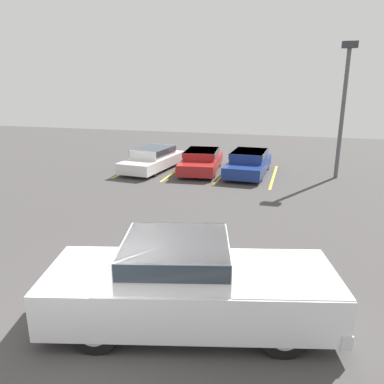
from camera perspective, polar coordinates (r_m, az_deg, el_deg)
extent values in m
plane|color=#423F3F|center=(7.69, -13.90, -21.08)|extent=(60.00, 60.00, 0.00)
cube|color=yellow|center=(21.55, -8.91, 3.71)|extent=(0.12, 5.20, 0.01)
cube|color=yellow|center=(20.62, -2.29, 3.33)|extent=(0.12, 5.20, 0.01)
cube|color=yellow|center=(19.98, 4.85, 2.86)|extent=(0.12, 5.20, 0.01)
cube|color=yellow|center=(19.68, 12.32, 2.33)|extent=(0.12, 5.20, 0.01)
cube|color=silver|center=(7.53, -0.23, -14.90)|extent=(5.85, 3.31, 0.90)
cube|color=silver|center=(7.19, -2.47, -9.70)|extent=(2.38, 2.30, 0.60)
cube|color=#2D3842|center=(7.13, -2.48, -8.71)|extent=(2.36, 2.35, 0.33)
cube|color=silver|center=(7.48, 13.51, -12.05)|extent=(2.45, 2.39, 0.13)
cube|color=silver|center=(8.08, 19.97, -16.37)|extent=(0.70, 2.07, 0.28)
cylinder|color=black|center=(8.52, 11.51, -13.48)|extent=(0.90, 0.51, 0.85)
cylinder|color=#ADADB2|center=(8.52, 11.51, -13.48)|extent=(0.54, 0.44, 0.47)
cylinder|color=black|center=(7.13, 13.82, -20.15)|extent=(0.90, 0.51, 0.85)
cylinder|color=#ADADB2|center=(7.13, 13.82, -20.15)|extent=(0.54, 0.44, 0.47)
cylinder|color=black|center=(8.61, -11.41, -13.14)|extent=(0.90, 0.51, 0.85)
cylinder|color=#ADADB2|center=(8.61, -11.41, -13.14)|extent=(0.54, 0.44, 0.47)
cylinder|color=black|center=(7.24, -14.54, -19.59)|extent=(0.90, 0.51, 0.85)
cylinder|color=#ADADB2|center=(7.24, -14.54, -19.59)|extent=(0.54, 0.44, 0.47)
cube|color=silver|center=(20.75, -5.98, 4.61)|extent=(2.29, 4.87, 0.56)
cube|color=silver|center=(20.73, -5.91, 6.08)|extent=(1.84, 2.60, 0.50)
cube|color=#2D3842|center=(20.71, -5.91, 6.35)|extent=(1.90, 2.56, 0.30)
cylinder|color=black|center=(19.24, -5.79, 3.29)|extent=(0.28, 0.66, 0.64)
cylinder|color=#ADADB2|center=(19.24, -5.79, 3.29)|extent=(0.26, 0.37, 0.35)
cylinder|color=black|center=(19.99, -9.77, 3.63)|extent=(0.28, 0.66, 0.64)
cylinder|color=#ADADB2|center=(19.99, -9.77, 3.63)|extent=(0.26, 0.37, 0.35)
cylinder|color=black|center=(21.64, -2.46, 4.80)|extent=(0.28, 0.66, 0.64)
cylinder|color=#ADADB2|center=(21.64, -2.46, 4.80)|extent=(0.26, 0.37, 0.35)
cylinder|color=black|center=(22.32, -6.13, 5.07)|extent=(0.28, 0.66, 0.64)
cylinder|color=#ADADB2|center=(22.32, -6.13, 5.07)|extent=(0.26, 0.37, 0.35)
cube|color=maroon|center=(20.33, 1.43, 4.45)|extent=(2.27, 4.71, 0.57)
cube|color=maroon|center=(20.32, 1.48, 5.86)|extent=(1.85, 2.51, 0.42)
cube|color=#2D3842|center=(20.31, 1.48, 6.09)|extent=(1.91, 2.47, 0.25)
cylinder|color=black|center=(18.97, 3.22, 3.13)|extent=(0.26, 0.64, 0.62)
cylinder|color=#ADADB2|center=(18.97, 3.22, 3.13)|extent=(0.24, 0.36, 0.34)
cylinder|color=black|center=(19.23, -1.57, 3.33)|extent=(0.26, 0.64, 0.62)
cylinder|color=#ADADB2|center=(19.23, -1.57, 3.33)|extent=(0.24, 0.36, 0.34)
cylinder|color=black|center=(21.54, 4.10, 4.69)|extent=(0.26, 0.64, 0.62)
cylinder|color=#ADADB2|center=(21.54, 4.10, 4.69)|extent=(0.24, 0.36, 0.34)
cylinder|color=black|center=(21.77, -0.15, 4.86)|extent=(0.26, 0.64, 0.62)
cylinder|color=#ADADB2|center=(21.77, -0.15, 4.86)|extent=(0.24, 0.36, 0.34)
cube|color=navy|center=(19.87, 8.60, 3.99)|extent=(2.01, 4.68, 0.57)
cube|color=navy|center=(19.86, 8.71, 5.53)|extent=(1.71, 2.46, 0.48)
cube|color=#2D3842|center=(19.84, 8.72, 5.81)|extent=(1.78, 2.41, 0.29)
cylinder|color=black|center=(18.50, 10.29, 2.54)|extent=(0.26, 0.62, 0.61)
cylinder|color=#ADADB2|center=(18.50, 10.29, 2.54)|extent=(0.26, 0.35, 0.34)
cylinder|color=black|center=(18.76, 5.52, 2.92)|extent=(0.26, 0.62, 0.61)
cylinder|color=#ADADB2|center=(18.76, 5.52, 2.92)|extent=(0.26, 0.35, 0.34)
cylinder|color=black|center=(21.10, 11.30, 4.16)|extent=(0.26, 0.62, 0.61)
cylinder|color=#ADADB2|center=(21.10, 11.30, 4.16)|extent=(0.26, 0.35, 0.34)
cylinder|color=black|center=(21.32, 7.09, 4.48)|extent=(0.26, 0.62, 0.61)
cylinder|color=#ADADB2|center=(21.32, 7.09, 4.48)|extent=(0.26, 0.35, 0.34)
cylinder|color=#515156|center=(19.88, 21.90, 10.71)|extent=(0.19, 0.19, 6.17)
cube|color=#333338|center=(19.90, 22.94, 19.99)|extent=(0.70, 0.36, 0.30)
cube|color=#B7B2A8|center=(23.34, 2.31, 5.02)|extent=(1.62, 0.20, 0.14)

